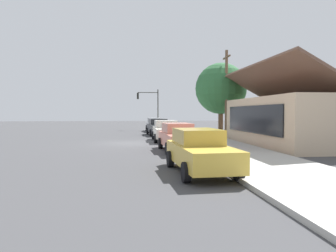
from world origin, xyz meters
The scene contains 12 objects.
ground_plane centered at (0.00, 0.00, 0.00)m, with size 120.00×120.00×0.00m, color #424244.
sidewalk_curb centered at (0.00, 5.60, 0.08)m, with size 60.00×4.20×0.16m, color #B2AFA8.
car_silver centered at (-14.08, 2.85, 0.81)m, with size 4.73×1.94×1.59m.
car_charcoal centered at (-7.89, 2.76, 0.82)m, with size 4.79×2.22×1.59m.
car_ivory centered at (-1.58, 2.83, 0.82)m, with size 4.85×2.12×1.59m.
car_coral centered at (4.81, 2.83, 0.81)m, with size 4.77×2.08×1.59m.
car_mustard centered at (11.31, 2.63, 0.81)m, with size 4.67×2.12×1.59m.
storefront_building centered at (2.48, 11.98, 1.76)m, with size 11.63×8.00×5.39m.
shade_tree centered at (-5.29, 8.29, 4.39)m, with size 4.66×4.66×6.73m.
traffic_light_main centered at (-17.89, 2.54, 3.49)m, with size 0.37×2.79×5.20m.
utility_pole_wooden centered at (-3.36, 8.20, 3.93)m, with size 1.80×0.24×7.50m.
fire_hydrant_red centered at (-11.01, 4.20, 0.50)m, with size 0.22×0.22×0.71m.
Camera 1 is at (22.44, 0.14, 2.21)m, focal length 33.27 mm.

